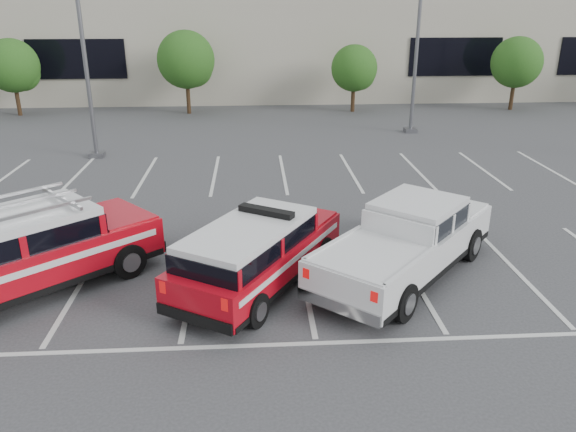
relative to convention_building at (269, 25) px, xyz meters
name	(u,v)px	position (x,y,z in m)	size (l,w,h in m)	color
ground	(304,278)	(-0.18, -31.86, -4.72)	(120.00, 120.00, 0.00)	#3A3A3D
stall_markings	(291,213)	(-0.18, -27.36, -4.71)	(23.00, 15.00, 0.01)	silver
convention_building	(269,25)	(0.00, 0.00, 0.00)	(60.00, 16.99, 13.20)	#BCB49F
tree_left	(14,68)	(-15.09, -9.82, -1.95)	(3.07, 3.07, 4.42)	#3F2B19
tree_mid_left	(188,62)	(-5.09, -9.82, -1.68)	(3.37, 3.37, 4.85)	#3F2B19
tree_mid_right	(355,70)	(4.91, -9.82, -2.22)	(2.77, 2.77, 3.99)	#3F2B19
tree_right	(518,64)	(14.91, -9.82, -1.95)	(3.07, 3.07, 4.42)	#3F2B19
light_pole_left	(82,33)	(-8.18, -19.86, 0.47)	(0.90, 0.60, 10.24)	#59595E
light_pole_mid	(418,27)	(6.82, -15.86, 0.47)	(0.90, 0.60, 10.24)	#59595E
fire_chief_suv	(258,257)	(-1.30, -32.19, -3.97)	(4.32, 5.42, 1.83)	#B30815
white_pickup	(406,248)	(2.35, -31.84, -3.99)	(5.50, 5.83, 1.83)	silver
ladder_suv	(30,255)	(-6.57, -32.03, -3.84)	(5.63, 5.34, 2.20)	#B30815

